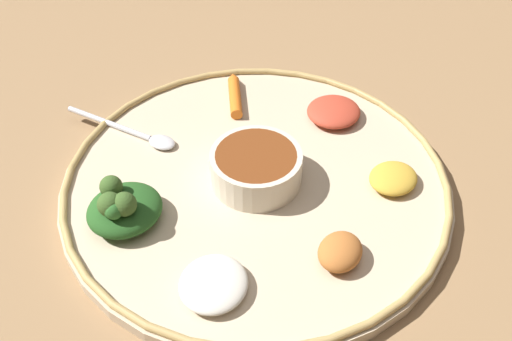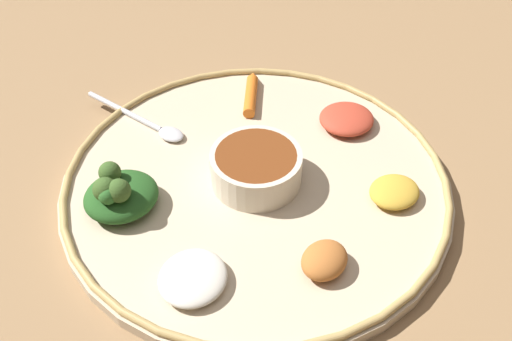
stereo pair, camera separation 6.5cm
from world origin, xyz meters
name	(u,v)px [view 1 (the left image)]	position (x,y,z in m)	size (l,w,h in m)	color
ground_plane	(256,189)	(0.00, 0.00, 0.00)	(2.40, 2.40, 0.00)	olive
platter	(256,185)	(0.00, 0.00, 0.01)	(0.43, 0.43, 0.01)	#C6B293
platter_rim	(256,178)	(0.00, 0.00, 0.02)	(0.43, 0.43, 0.01)	tan
center_bowl	(256,167)	(0.00, 0.00, 0.04)	(0.10, 0.10, 0.04)	beige
spoon	(137,133)	(0.11, -0.12, 0.02)	(0.12, 0.12, 0.01)	silver
greens_pile	(123,208)	(0.15, 0.02, 0.03)	(0.10, 0.10, 0.05)	#23511E
carrot_near_spoon	(235,94)	(-0.02, -0.15, 0.02)	(0.03, 0.09, 0.02)	orange
mound_berbere_red	(334,112)	(-0.13, -0.08, 0.02)	(0.06, 0.07, 0.02)	#B73D28
mound_rice_white	(214,284)	(0.08, 0.13, 0.02)	(0.07, 0.06, 0.02)	silver
mound_chickpea	(340,252)	(-0.04, 0.13, 0.03)	(0.05, 0.04, 0.02)	#B2662D
mound_lentil_yellow	(393,178)	(-0.14, 0.05, 0.02)	(0.06, 0.05, 0.02)	gold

